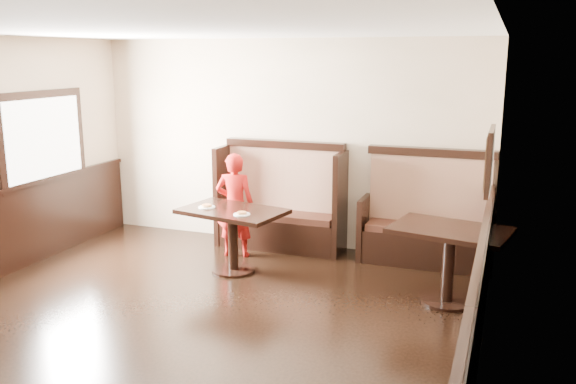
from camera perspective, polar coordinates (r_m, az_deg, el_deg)
The scene contains 9 objects.
ground at distance 5.72m, azimuth -12.75°, elevation -14.44°, with size 7.00×7.00×0.00m, color black.
room_shell at distance 5.83m, azimuth -14.05°, elevation -6.83°, with size 7.00×7.00×7.00m.
booth_main at distance 8.31m, azimuth -0.59°, elevation -1.61°, with size 1.75×0.72×1.45m.
booth_neighbor at distance 7.87m, azimuth 12.82°, elevation -3.11°, with size 1.65×0.72×1.45m.
table_main at distance 7.36m, azimuth -5.20°, elevation -3.00°, with size 1.34×0.98×0.78m.
table_neighbor at distance 6.62m, azimuth 14.86°, elevation -5.00°, with size 1.32×1.00×0.82m.
child at distance 7.92m, azimuth -4.99°, elevation -1.23°, with size 0.50×0.33×1.36m, color #B31613.
pizza_plate_left at distance 7.43m, azimuth -7.61°, elevation -1.34°, with size 0.21×0.21×0.04m.
pizza_plate_right at distance 7.05m, azimuth -4.35°, elevation -2.04°, with size 0.20×0.20×0.04m.
Camera 1 is at (2.86, -4.23, 2.58)m, focal length 38.00 mm.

